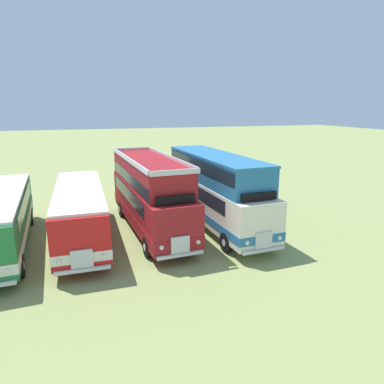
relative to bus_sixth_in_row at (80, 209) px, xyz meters
name	(u,v)px	position (x,y,z in m)	size (l,w,h in m)	color
bus_sixth_in_row	(80,209)	(0.00, 0.00, 0.00)	(2.67, 10.58, 2.99)	red
bus_seventh_in_row	(150,192)	(3.99, 0.25, 0.60)	(3.15, 10.70, 4.52)	maroon
bus_eighth_in_row	(215,187)	(7.98, -0.28, 0.72)	(3.03, 11.04, 4.49)	silver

